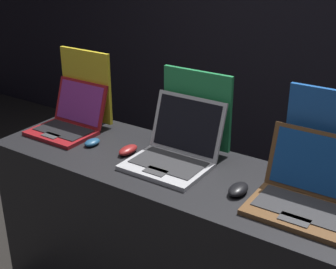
# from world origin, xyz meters

# --- Properties ---
(display_counter) EXTENTS (1.75, 0.57, 0.86)m
(display_counter) POSITION_xyz_m (0.00, 0.29, 0.43)
(display_counter) COLOR black
(display_counter) RESTS_ON ground_plane
(laptop_front) EXTENTS (0.33, 0.32, 0.24)m
(laptop_front) POSITION_xyz_m (-0.65, 0.32, 0.92)
(laptop_front) COLOR maroon
(laptop_front) RESTS_ON display_counter
(mouse_front) EXTENTS (0.06, 0.09, 0.03)m
(mouse_front) POSITION_xyz_m (-0.43, 0.26, 0.88)
(mouse_front) COLOR navy
(mouse_front) RESTS_ON display_counter
(promo_stand_front) EXTENTS (0.33, 0.07, 0.40)m
(promo_stand_front) POSITION_xyz_m (-0.65, 0.47, 1.05)
(promo_stand_front) COLOR black
(promo_stand_front) RESTS_ON display_counter
(laptop_middle) EXTENTS (0.36, 0.36, 0.28)m
(laptop_middle) POSITION_xyz_m (0.01, 0.32, 0.93)
(laptop_middle) COLOR #B7B7BC
(laptop_middle) RESTS_ON display_counter
(mouse_middle) EXTENTS (0.06, 0.12, 0.04)m
(mouse_middle) POSITION_xyz_m (-0.23, 0.28, 0.88)
(mouse_middle) COLOR maroon
(mouse_middle) RESTS_ON display_counter
(promo_stand_middle) EXTENTS (0.36, 0.07, 0.39)m
(promo_stand_middle) POSITION_xyz_m (0.01, 0.51, 1.05)
(promo_stand_middle) COLOR black
(promo_stand_middle) RESTS_ON display_counter
(laptop_back) EXTENTS (0.40, 0.33, 0.27)m
(laptop_back) POSITION_xyz_m (0.63, 0.28, 0.93)
(laptop_back) COLOR brown
(laptop_back) RESTS_ON display_counter
(mouse_back) EXTENTS (0.07, 0.12, 0.04)m
(mouse_back) POSITION_xyz_m (0.37, 0.23, 0.88)
(mouse_back) COLOR black
(mouse_back) RESTS_ON display_counter
(promo_stand_back) EXTENTS (0.34, 0.07, 0.42)m
(promo_stand_back) POSITION_xyz_m (0.63, 0.46, 1.06)
(promo_stand_back) COLOR black
(promo_stand_back) RESTS_ON display_counter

